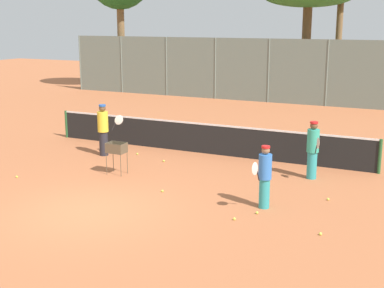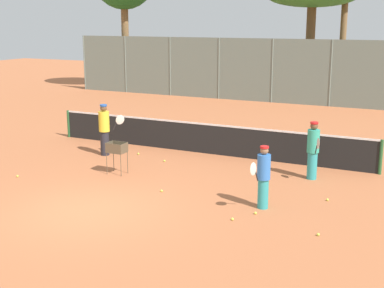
{
  "view_description": "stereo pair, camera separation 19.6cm",
  "coord_description": "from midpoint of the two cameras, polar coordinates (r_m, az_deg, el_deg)",
  "views": [
    {
      "loc": [
        7.61,
        -9.98,
        4.56
      ],
      "look_at": [
        0.95,
        3.79,
        1.0
      ],
      "focal_mm": 50.0,
      "sensor_mm": 36.0,
      "label": 1
    },
    {
      "loc": [
        7.78,
        -9.89,
        4.56
      ],
      "look_at": [
        0.95,
        3.79,
        1.0
      ],
      "focal_mm": 50.0,
      "sensor_mm": 36.0,
      "label": 2
    }
  ],
  "objects": [
    {
      "name": "ground_plane",
      "position": [
        13.36,
        -11.32,
        -7.11
      ],
      "size": [
        80.0,
        80.0,
        0.0
      ],
      "primitive_type": "plane",
      "color": "#B7663D"
    },
    {
      "name": "tennis_ball_0",
      "position": [
        14.57,
        -3.57,
        -5.02
      ],
      "size": [
        0.07,
        0.07,
        0.07
      ],
      "primitive_type": "sphere",
      "color": "#D1E54C",
      "rests_on": "ground_plane"
    },
    {
      "name": "back_fence",
      "position": [
        30.06,
        10.96,
        7.56
      ],
      "size": [
        29.42,
        0.08,
        3.56
      ],
      "color": "slate",
      "rests_on": "ground_plane"
    },
    {
      "name": "tennis_ball_6",
      "position": [
        18.6,
        -6.15,
        -1.06
      ],
      "size": [
        0.07,
        0.07,
        0.07
      ],
      "primitive_type": "sphere",
      "color": "#D1E54C",
      "rests_on": "ground_plane"
    },
    {
      "name": "tennis_ball_3",
      "position": [
        16.69,
        -18.51,
        -3.33
      ],
      "size": [
        0.07,
        0.07,
        0.07
      ],
      "primitive_type": "sphere",
      "color": "#D1E54C",
      "rests_on": "ground_plane"
    },
    {
      "name": "player_yellow_shirt",
      "position": [
        13.23,
        7.34,
        -3.4
      ],
      "size": [
        0.33,
        0.87,
        1.58
      ],
      "rotation": [
        0.0,
        0.0,
        4.54
      ],
      "color": "teal",
      "rests_on": "ground_plane"
    },
    {
      "name": "tennis_net",
      "position": [
        18.63,
        0.78,
        0.7
      ],
      "size": [
        11.94,
        0.1,
        1.07
      ],
      "color": "#26592D",
      "rests_on": "ground_plane"
    },
    {
      "name": "player_white_outfit",
      "position": [
        15.92,
        12.41,
        -0.55
      ],
      "size": [
        0.53,
        0.83,
        1.7
      ],
      "rotation": [
        0.0,
        0.0,
        5.2
      ],
      "color": "teal",
      "rests_on": "ground_plane"
    },
    {
      "name": "tennis_ball_2",
      "position": [
        12.05,
        13.09,
        -9.32
      ],
      "size": [
        0.07,
        0.07,
        0.07
      ],
      "primitive_type": "sphere",
      "color": "#D1E54C",
      "rests_on": "ground_plane"
    },
    {
      "name": "tennis_ball_5",
      "position": [
        12.61,
        4.09,
        -7.97
      ],
      "size": [
        0.07,
        0.07,
        0.07
      ],
      "primitive_type": "sphere",
      "color": "#D1E54C",
      "rests_on": "ground_plane"
    },
    {
      "name": "ball_cart",
      "position": [
        16.21,
        -8.39,
        -0.69
      ],
      "size": [
        0.56,
        0.41,
        0.97
      ],
      "color": "brown",
      "rests_on": "ground_plane"
    },
    {
      "name": "tennis_ball_1",
      "position": [
        14.31,
        13.94,
        -5.73
      ],
      "size": [
        0.07,
        0.07,
        0.07
      ],
      "primitive_type": "sphere",
      "color": "#D1E54C",
      "rests_on": "ground_plane"
    },
    {
      "name": "parked_car",
      "position": [
        33.35,
        13.83,
        6.01
      ],
      "size": [
        4.2,
        1.7,
        1.6
      ],
      "color": "white",
      "rests_on": "ground_plane"
    },
    {
      "name": "tennis_ball_7",
      "position": [
        13.04,
        6.52,
        -7.3
      ],
      "size": [
        0.07,
        0.07,
        0.07
      ],
      "primitive_type": "sphere",
      "color": "#D1E54C",
      "rests_on": "ground_plane"
    },
    {
      "name": "player_red_cap",
      "position": [
        18.51,
        -9.73,
        1.56
      ],
      "size": [
        0.81,
        0.61,
        1.76
      ],
      "rotation": [
        0.0,
        0.0,
        0.59
      ],
      "color": "#26262D",
      "rests_on": "ground_plane"
    },
    {
      "name": "tennis_ball_4",
      "position": [
        17.61,
        -3.35,
        -1.82
      ],
      "size": [
        0.07,
        0.07,
        0.07
      ],
      "primitive_type": "sphere",
      "color": "#D1E54C",
      "rests_on": "ground_plane"
    }
  ]
}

